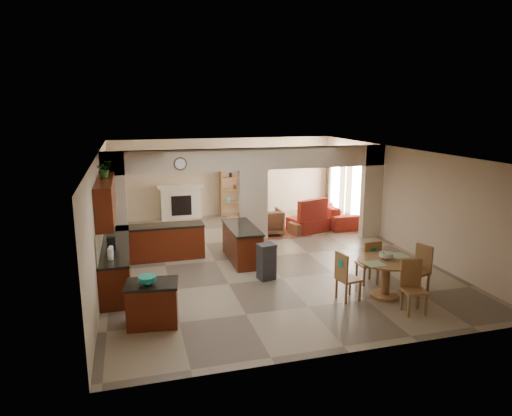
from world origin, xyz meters
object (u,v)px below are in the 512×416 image
object	(u,v)px
kitchen_island	(153,303)
sofa	(332,213)
armchair	(268,222)
dining_table	(386,273)

from	to	relation	value
kitchen_island	sofa	world-z (taller)	kitchen_island
sofa	armchair	world-z (taller)	armchair
dining_table	sofa	size ratio (longest dim) A/B	0.49
dining_table	sofa	distance (m)	6.18
sofa	armchair	distance (m)	2.64
sofa	armchair	bearing A→B (deg)	105.44
armchair	dining_table	bearing A→B (deg)	101.06
dining_table	sofa	world-z (taller)	dining_table
sofa	armchair	xyz separation A→B (m)	(-2.53, -0.74, 0.04)
kitchen_island	sofa	xyz separation A→B (m)	(6.32, 5.95, -0.06)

